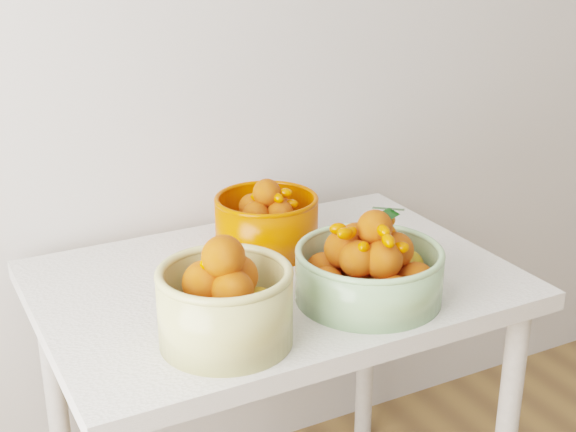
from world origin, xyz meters
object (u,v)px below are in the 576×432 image
bowl_green (369,268)px  bowl_orange (266,222)px  table (275,316)px  bowl_cream (225,303)px

bowl_green → bowl_orange: 0.33m
bowl_green → bowl_orange: bowl_green is taller
table → bowl_orange: bowl_orange is taller
bowl_cream → bowl_green: bowl_cream is taller
bowl_green → bowl_orange: (-0.07, 0.33, 0.00)m
table → bowl_green: 0.27m
bowl_cream → bowl_green: (0.33, 0.03, -0.01)m
bowl_cream → bowl_green: size_ratio=0.87×
bowl_green → table: bearing=123.8°
table → bowl_orange: (0.05, 0.14, 0.16)m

